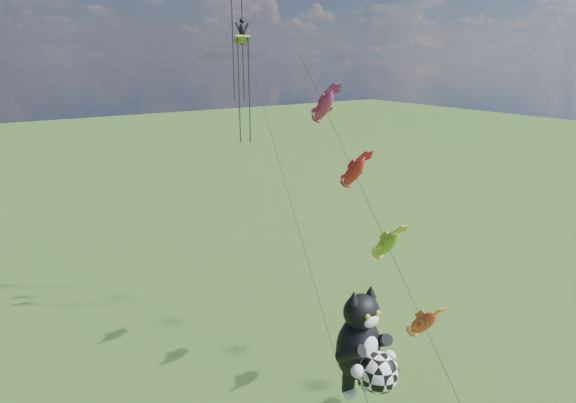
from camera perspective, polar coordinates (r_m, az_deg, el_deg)
cat_kite_rig at (r=21.38m, az=9.02°, el=-16.75°), size 2.33×4.06×10.01m
fish_windsock_rig at (r=27.96m, az=9.75°, el=-0.76°), size 0.91×15.97×19.21m
parafoil_rig at (r=35.47m, az=-5.23°, el=18.14°), size 3.29×17.41×23.55m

